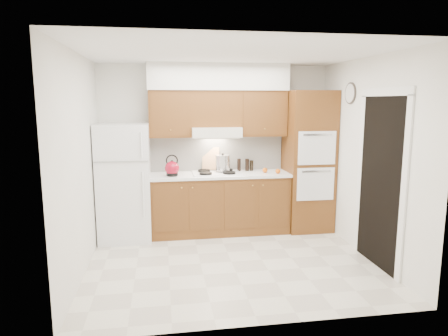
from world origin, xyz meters
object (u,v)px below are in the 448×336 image
(fridge, at_px, (125,182))
(oven_cabinet, at_px, (308,161))
(stock_pot, at_px, (223,163))
(kettle, at_px, (172,168))

(fridge, distance_m, oven_cabinet, 2.86)
(fridge, bearing_deg, stock_pot, 5.38)
(kettle, height_order, stock_pot, stock_pot)
(kettle, bearing_deg, fridge, -166.07)
(fridge, relative_size, kettle, 8.10)
(oven_cabinet, bearing_deg, stock_pot, 175.57)
(kettle, distance_m, stock_pot, 0.81)
(kettle, relative_size, stock_pot, 0.90)
(oven_cabinet, height_order, stock_pot, oven_cabinet)
(oven_cabinet, bearing_deg, fridge, -179.30)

